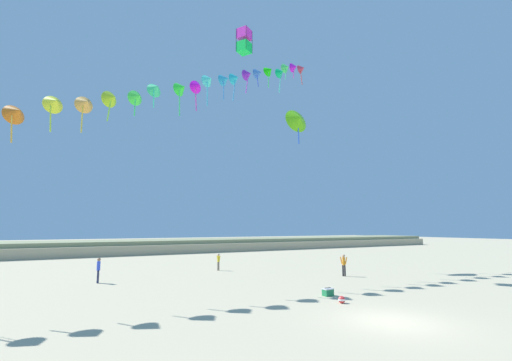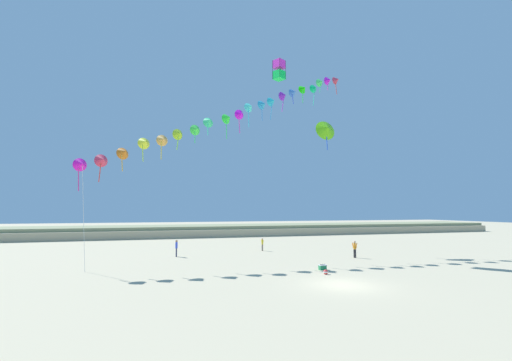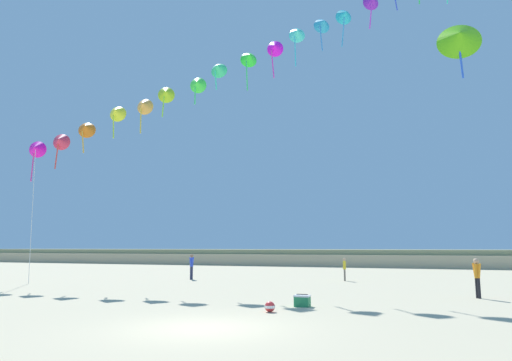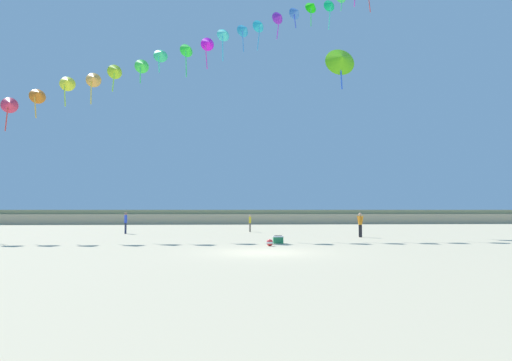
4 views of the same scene
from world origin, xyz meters
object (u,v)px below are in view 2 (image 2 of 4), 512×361
Objects in this scene: person_near_left at (262,243)px; beach_ball at (326,272)px; person_mid_center at (176,247)px; large_kite_mid_trail at (327,129)px; person_near_right at (355,248)px; large_kite_low_lead at (279,70)px; beach_cooler at (322,267)px.

person_near_left reaches higher than beach_ball.
large_kite_mid_trail reaches higher than person_mid_center.
person_near_right reaches higher than person_near_left.
person_near_left is 16.13m from large_kite_mid_trail.
person_mid_center reaches higher than beach_ball.
large_kite_low_lead is (11.81, 0.64, 20.82)m from person_mid_center.
person_mid_center is 22.66m from large_kite_mid_trail.
person_near_right is 4.77× the size of beach_ball.
large_kite_low_lead is at bearing 130.46° from person_near_right.
person_near_right is 0.99× the size of person_mid_center.
person_near_left is 11.11m from person_near_right.
large_kite_mid_trail is at bearing 85.92° from person_near_right.
person_near_left is at bearing 130.91° from person_near_right.
large_kite_low_lead is 24.77m from beach_cooler.
large_kite_low_lead reaches higher than beach_cooler.
person_near_left is 0.87× the size of person_near_right.
person_mid_center reaches higher than person_near_left.
beach_ball is (-1.49, -13.88, -21.65)m from large_kite_low_lead.
person_near_left is at bearing 13.20° from person_mid_center.
large_kite_low_lead is 9.26m from large_kite_mid_trail.
beach_ball is (-7.60, -13.55, -14.69)m from large_kite_mid_trail.
person_near_left is 0.86× the size of person_mid_center.
beach_cooler is (10.99, -11.43, -0.79)m from person_mid_center.
person_mid_center reaches higher than person_near_right.
person_mid_center is (-17.47, 6.00, 0.01)m from person_near_right.
person_near_right is at bearing -49.09° from person_near_left.
person_near_right is 15.25m from large_kite_mid_trail.
large_kite_low_lead reaches higher than large_kite_mid_trail.
large_kite_mid_trail is (17.92, 0.31, 13.87)m from person_mid_center.
beach_cooler is 1.93m from beach_ball.
person_mid_center is at bearing 133.88° from beach_cooler.
person_near_right is 0.73× the size of large_kite_low_lead.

